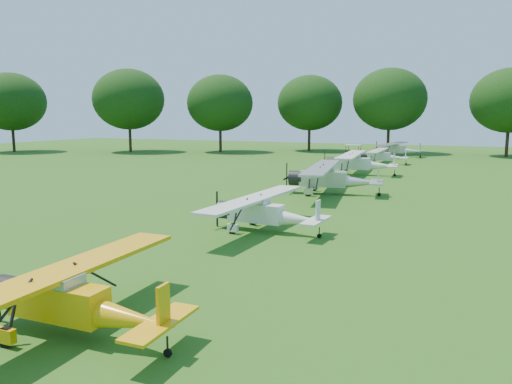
# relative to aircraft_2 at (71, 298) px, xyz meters

# --- Properties ---
(ground) EXTENTS (160.00, 160.00, 0.00)m
(ground) POSITION_rel_aircraft_2_xyz_m (-0.93, 12.65, -1.07)
(ground) COLOR #255916
(ground) RESTS_ON ground
(tree_belt) EXTENTS (137.36, 130.27, 14.52)m
(tree_belt) POSITION_rel_aircraft_2_xyz_m (2.64, 12.81, 6.96)
(tree_belt) COLOR black
(tree_belt) RESTS_ON ground
(aircraft_2) EXTENTS (5.82, 9.25, 1.83)m
(aircraft_2) POSITION_rel_aircraft_2_xyz_m (0.00, 0.00, 0.00)
(aircraft_2) COLOR #EAA409
(aircraft_2) RESTS_ON ground
(aircraft_3) EXTENTS (5.88, 9.36, 1.84)m
(aircraft_3) POSITION_rel_aircraft_2_xyz_m (-0.07, 12.95, 0.01)
(aircraft_3) COLOR silver
(aircraft_3) RESTS_ON ground
(aircraft_4) EXTENTS (7.16, 11.34, 2.23)m
(aircraft_4) POSITION_rel_aircraft_2_xyz_m (-0.25, 25.88, 0.23)
(aircraft_4) COLOR silver
(aircraft_4) RESTS_ON ground
(aircraft_5) EXTENTS (7.09, 11.29, 2.22)m
(aircraft_5) POSITION_rel_aircraft_2_xyz_m (-1.02, 38.61, 0.23)
(aircraft_5) COLOR silver
(aircraft_5) RESTS_ON ground
(aircraft_6) EXTENTS (5.70, 9.05, 1.79)m
(aircraft_6) POSITION_rel_aircraft_2_xyz_m (-0.83, 51.00, -0.02)
(aircraft_6) COLOR silver
(aircraft_6) RESTS_ON ground
(aircraft_7) EXTENTS (6.61, 10.48, 2.06)m
(aircraft_7) POSITION_rel_aircraft_2_xyz_m (-0.69, 62.51, 0.13)
(aircraft_7) COLOR silver
(aircraft_7) RESTS_ON ground
(golf_cart) EXTENTS (2.33, 1.58, 1.87)m
(golf_cart) POSITION_rel_aircraft_2_xyz_m (-5.50, 56.31, -0.44)
(golf_cart) COLOR red
(golf_cart) RESTS_ON ground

